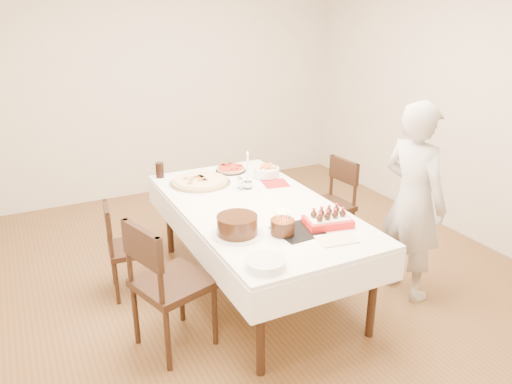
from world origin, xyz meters
name	(u,v)px	position (x,y,z in m)	size (l,w,h in m)	color
floor	(262,278)	(0.00, 0.00, 0.00)	(5.00, 5.00, 0.00)	brown
wall_back	(166,82)	(0.00, 2.50, 1.35)	(4.50, 0.04, 2.70)	beige
wall_right	(470,101)	(2.25, 0.00, 1.35)	(0.04, 5.00, 2.70)	beige
dining_table	(256,248)	(-0.12, -0.11, 0.38)	(1.14, 2.14, 0.75)	white
chair_right_savory	(327,206)	(0.81, 0.23, 0.44)	(0.45, 0.45, 0.88)	black
chair_left_savory	(132,248)	(-1.03, 0.30, 0.39)	(0.40, 0.40, 0.79)	black
chair_left_dessert	(173,283)	(-0.94, -0.51, 0.49)	(0.50, 0.50, 0.97)	black
person	(413,202)	(0.96, -0.70, 0.80)	(0.58, 0.38, 1.59)	beige
pizza_white	(200,181)	(-0.33, 0.55, 0.77)	(0.54, 0.54, 0.04)	beige
pizza_pepperoni	(231,169)	(0.05, 0.75, 0.77)	(0.29, 0.29, 0.04)	red
red_placemat	(275,184)	(0.26, 0.25, 0.75)	(0.22, 0.22, 0.01)	#B21E1E
pasta_bowl	(266,172)	(0.28, 0.46, 0.80)	(0.23, 0.23, 0.08)	white
taper_candle	(248,170)	(-0.01, 0.26, 0.92)	(0.07, 0.07, 0.34)	white
shaker_pair	(241,184)	(-0.07, 0.26, 0.80)	(0.08, 0.08, 0.10)	white
cola_glass	(160,170)	(-0.60, 0.87, 0.82)	(0.08, 0.08, 0.14)	black
layer_cake	(237,225)	(-0.47, -0.53, 0.82)	(0.36, 0.36, 0.14)	#31190C
cake_board	(298,231)	(-0.07, -0.67, 0.75)	(0.30, 0.30, 0.01)	black
birthday_cake	(282,222)	(-0.19, -0.65, 0.84)	(0.17, 0.17, 0.16)	#351A0E
strawberry_box	(328,220)	(0.18, -0.67, 0.79)	(0.33, 0.22, 0.08)	red
box_lid	(336,240)	(0.09, -0.90, 0.75)	(0.26, 0.18, 0.02)	beige
plate_stack	(265,263)	(-0.50, -1.00, 0.78)	(0.25, 0.25, 0.05)	white
china_plate	(265,259)	(-0.46, -0.92, 0.75)	(0.23, 0.23, 0.01)	white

